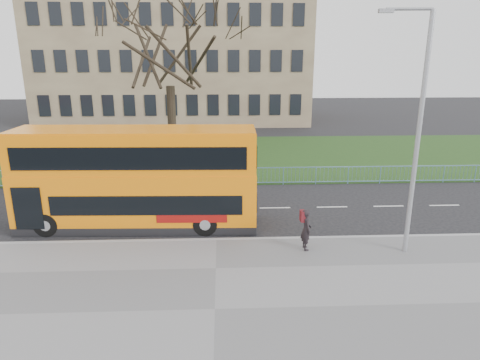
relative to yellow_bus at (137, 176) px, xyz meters
name	(u,v)px	position (x,y,z in m)	size (l,w,h in m)	color
ground	(217,228)	(3.57, -0.39, -2.41)	(120.00, 120.00, 0.00)	black
pavement	(215,311)	(3.57, -7.14, -2.35)	(80.00, 10.50, 0.12)	slate
kerb	(217,240)	(3.57, -1.94, -2.34)	(80.00, 0.20, 0.14)	gray
grass_verge	(218,156)	(3.57, 13.91, -2.37)	(80.00, 15.40, 0.08)	#1C3B15
guard_railing	(218,177)	(3.57, 6.21, -1.86)	(40.00, 0.12, 1.10)	#6595B4
bare_tree	(170,69)	(0.57, 9.61, 4.38)	(9.39, 9.39, 13.41)	black
civic_building	(177,60)	(-1.43, 34.61, 4.59)	(30.00, 15.00, 14.00)	#78624C
yellow_bus	(137,176)	(0.00, 0.00, 0.00)	(10.78, 2.88, 4.49)	orange
pedestrian	(306,229)	(7.17, -3.04, -1.44)	(0.62, 0.41, 1.69)	black
street_lamp	(416,127)	(10.99, -3.37, 2.70)	(1.93, 0.37, 9.10)	#9A9CA2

